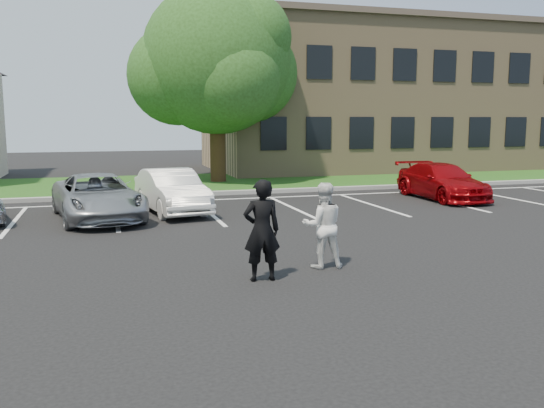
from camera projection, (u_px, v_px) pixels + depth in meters
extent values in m
plane|color=black|center=(288.00, 280.00, 10.39)|extent=(90.00, 90.00, 0.00)
cube|color=gray|center=(190.00, 194.00, 21.76)|extent=(40.00, 0.30, 0.15)
cube|color=#194711|center=(177.00, 184.00, 25.56)|extent=(44.00, 8.00, 0.08)
cube|color=silver|center=(15.00, 221.00, 16.41)|extent=(0.12, 5.20, 0.01)
cube|color=silver|center=(116.00, 216.00, 17.19)|extent=(0.12, 5.20, 0.01)
cube|color=silver|center=(209.00, 212.00, 17.98)|extent=(0.12, 5.20, 0.01)
cube|color=silver|center=(293.00, 208.00, 18.76)|extent=(0.12, 5.20, 0.01)
cube|color=silver|center=(371.00, 205.00, 19.55)|extent=(0.12, 5.20, 0.01)
cube|color=silver|center=(443.00, 201.00, 20.33)|extent=(0.12, 5.20, 0.01)
cube|color=silver|center=(510.00, 198.00, 21.12)|extent=(0.12, 5.20, 0.01)
cube|color=silver|center=(233.00, 199.00, 20.93)|extent=(34.00, 0.12, 0.01)
cube|color=#9D855E|center=(396.00, 100.00, 34.60)|extent=(22.00, 10.00, 8.00)
cube|color=#4E4238|center=(398.00, 29.00, 34.00)|extent=(22.40, 10.40, 0.30)
cube|color=black|center=(274.00, 134.00, 27.51)|extent=(1.30, 0.06, 1.60)
cube|color=black|center=(274.00, 61.00, 27.02)|extent=(1.30, 0.06, 1.60)
cube|color=black|center=(319.00, 133.00, 28.16)|extent=(1.30, 0.06, 1.60)
cube|color=black|center=(319.00, 62.00, 27.66)|extent=(1.30, 0.06, 1.60)
cube|color=black|center=(362.00, 133.00, 28.80)|extent=(1.30, 0.06, 1.60)
cube|color=black|center=(363.00, 63.00, 28.31)|extent=(1.30, 0.06, 1.60)
cube|color=black|center=(403.00, 133.00, 29.45)|extent=(1.30, 0.06, 1.60)
cube|color=black|center=(405.00, 65.00, 28.95)|extent=(1.30, 0.06, 1.60)
cube|color=black|center=(442.00, 132.00, 30.09)|extent=(1.30, 0.06, 1.60)
cube|color=black|center=(445.00, 66.00, 29.60)|extent=(1.30, 0.06, 1.60)
cube|color=black|center=(479.00, 132.00, 30.74)|extent=(1.30, 0.06, 1.60)
cube|color=black|center=(483.00, 67.00, 30.24)|extent=(1.30, 0.06, 1.60)
cube|color=black|center=(516.00, 132.00, 31.38)|extent=(1.30, 0.06, 1.60)
cube|color=black|center=(519.00, 68.00, 30.89)|extent=(1.30, 0.06, 1.60)
cylinder|color=black|center=(218.00, 148.00, 26.04)|extent=(0.70, 0.70, 3.20)
sphere|color=#204114|center=(217.00, 60.00, 25.47)|extent=(6.60, 6.60, 6.60)
sphere|color=#204114|center=(248.00, 73.00, 26.66)|extent=(4.60, 4.60, 4.60)
sphere|color=#204114|center=(177.00, 76.00, 25.48)|extent=(4.40, 4.40, 4.40)
sphere|color=#204114|center=(233.00, 78.00, 24.29)|extent=(4.00, 4.00, 4.00)
sphere|color=#204114|center=(197.00, 56.00, 26.78)|extent=(4.20, 4.20, 4.20)
sphere|color=#204114|center=(248.00, 37.00, 24.82)|extent=(3.80, 3.80, 3.80)
imported|color=black|center=(262.00, 230.00, 10.25)|extent=(0.69, 0.47, 1.84)
imported|color=silver|center=(323.00, 225.00, 11.17)|extent=(0.90, 0.75, 1.67)
imported|color=#9FA2A7|center=(98.00, 197.00, 16.60)|extent=(2.90, 5.01, 1.31)
imported|color=white|center=(172.00, 191.00, 17.82)|extent=(2.07, 4.27, 1.35)
imported|color=#8D0408|center=(442.00, 181.00, 20.91)|extent=(1.85, 4.44, 1.28)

